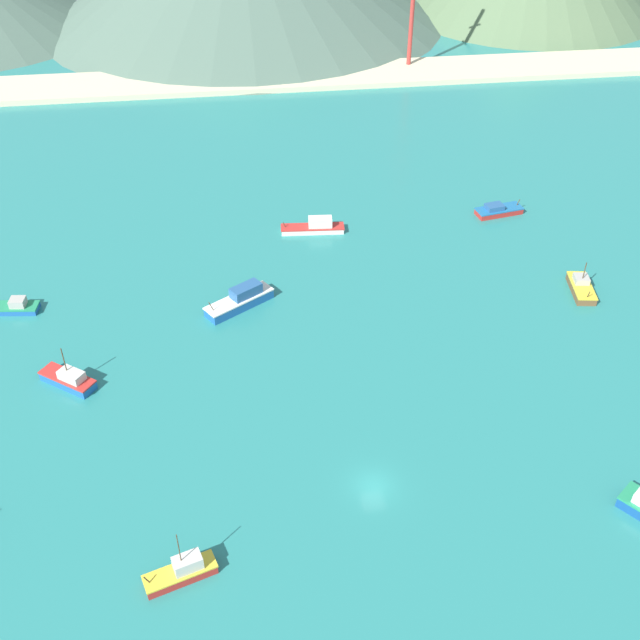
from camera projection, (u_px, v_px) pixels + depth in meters
name	position (u px, v px, depth m)	size (l,w,h in m)	color
ground	(333.00, 317.00, 103.81)	(260.00, 280.00, 0.50)	teal
fishing_boat_0	(498.00, 210.00, 125.13)	(8.16, 4.13, 2.12)	red
fishing_boat_1	(14.00, 307.00, 104.07)	(7.10, 3.24, 2.05)	#1E5BA8
fishing_boat_3	(182.00, 571.00, 70.96)	(7.21, 4.12, 6.43)	red
fishing_boat_4	(581.00, 287.00, 107.68)	(3.75, 7.29, 4.72)	brown
fishing_boat_5	(69.00, 379.00, 92.11)	(7.38, 6.30, 5.79)	#1E5BA8
fishing_boat_6	(315.00, 227.00, 120.59)	(10.24, 3.09, 2.53)	silver
fishing_boat_8	(241.00, 300.00, 104.71)	(10.05, 7.83, 3.07)	#1E5BA8
beach_strip	(277.00, 78.00, 173.45)	(247.00, 15.60, 1.20)	beige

